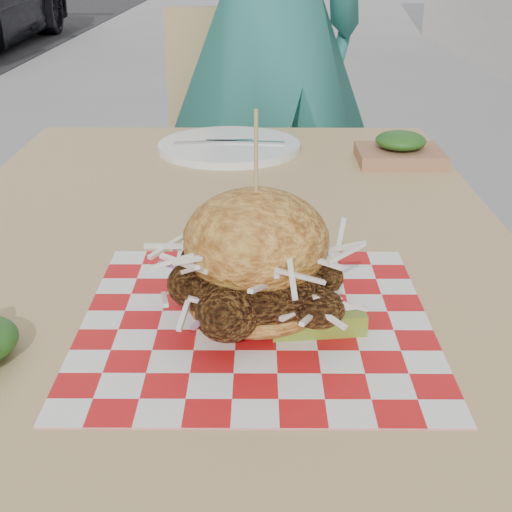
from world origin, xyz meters
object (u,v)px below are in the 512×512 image
object	(u,v)px
diner	(269,27)
patio_table	(218,284)
sandwich	(256,267)
patio_chair	(236,155)

from	to	relation	value
diner	patio_table	world-z (taller)	diner
sandwich	patio_chair	bearing A→B (deg)	92.68
patio_table	sandwich	world-z (taller)	sandwich
patio_chair	sandwich	size ratio (longest dim) A/B	4.32
diner	patio_chair	distance (m)	0.36
sandwich	patio_table	bearing A→B (deg)	102.17
diner	sandwich	world-z (taller)	diner
sandwich	diner	bearing A→B (deg)	88.77
patio_table	patio_chair	xyz separation A→B (m)	(-0.01, 1.09, -0.12)
patio_table	patio_chair	world-z (taller)	patio_chair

